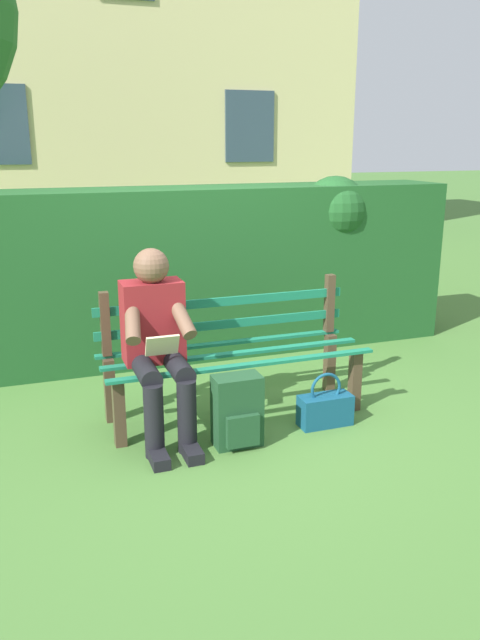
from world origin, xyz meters
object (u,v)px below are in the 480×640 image
Objects in this scene: person_seated at (157,340)px; handbag at (325,409)px; backpack at (237,412)px; park_bench at (231,352)px.

handbag is (-1.05, 0.25, -0.51)m from person_seated.
backpack is at bearing 142.53° from person_seated.
park_bench is 3.98× the size of backpack.
park_bench reaches higher than handbag.
backpack is (-0.41, 0.32, -0.41)m from person_seated.
backpack reaches higher than handbag.
backpack is (0.13, 0.49, -0.21)m from park_bench.
person_seated is 0.66m from backpack.
park_bench reaches higher than backpack.
person_seated is at bearing -13.21° from handbag.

